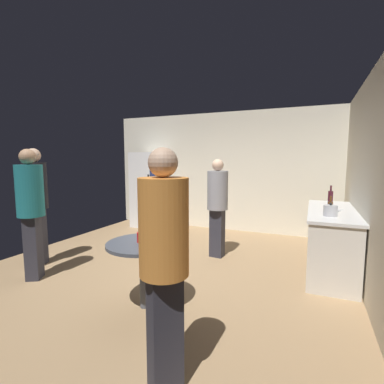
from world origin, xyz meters
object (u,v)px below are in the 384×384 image
object	(u,v)px
foreground_table	(144,252)
beer_bottle_brown	(152,236)
plastic_cup_red	(141,237)
person_in_teal_shirt	(31,204)
kettle	(331,211)
beer_bottle_amber	(146,241)
person_in_gray_shirt	(217,200)
wine_bottle_on_counter	(330,197)
beer_bottle_on_counter	(330,206)
person_in_black_shirt	(36,197)
person_in_orange_shirt	(164,252)
refrigerator	(149,190)
person_in_navy_shirt	(159,192)

from	to	relation	value
foreground_table	beer_bottle_brown	bearing A→B (deg)	-3.98
plastic_cup_red	person_in_teal_shirt	xyz separation A→B (m)	(-1.77, 0.06, 0.25)
kettle	beer_bottle_amber	bearing A→B (deg)	-135.58
kettle	person_in_gray_shirt	xyz separation A→B (m)	(-1.67, 0.42, -0.02)
wine_bottle_on_counter	beer_bottle_brown	world-z (taller)	wine_bottle_on_counter
beer_bottle_on_counter	foreground_table	distance (m)	2.61
kettle	person_in_gray_shirt	bearing A→B (deg)	166.01
kettle	beer_bottle_amber	world-z (taller)	kettle
kettle	wine_bottle_on_counter	world-z (taller)	wine_bottle_on_counter
wine_bottle_on_counter	kettle	bearing A→B (deg)	-92.54
beer_bottle_on_counter	beer_bottle_brown	xyz separation A→B (m)	(-1.79, -1.77, -0.17)
beer_bottle_amber	person_in_gray_shirt	size ratio (longest dim) A/B	0.14
beer_bottle_on_counter	person_in_gray_shirt	distance (m)	1.68
plastic_cup_red	person_in_black_shirt	bearing A→B (deg)	167.96
kettle	beer_bottle_amber	xyz separation A→B (m)	(-1.72, -1.69, -0.15)
beer_bottle_on_counter	beer_bottle_brown	distance (m)	2.52
beer_bottle_amber	person_in_orange_shirt	size ratio (longest dim) A/B	0.13
person_in_gray_shirt	foreground_table	bearing A→B (deg)	-0.30
beer_bottle_amber	person_in_black_shirt	xyz separation A→B (m)	(-2.37, 0.66, 0.24)
beer_bottle_on_counter	person_in_black_shirt	xyz separation A→B (m)	(-4.11, -1.30, 0.07)
beer_bottle_brown	person_in_black_shirt	size ratio (longest dim) A/B	0.13
beer_bottle_brown	person_in_orange_shirt	bearing A→B (deg)	-54.24
refrigerator	kettle	size ratio (longest dim) A/B	7.38
beer_bottle_on_counter	beer_bottle_brown	world-z (taller)	beer_bottle_on_counter
wine_bottle_on_counter	person_in_gray_shirt	distance (m)	1.83
wine_bottle_on_counter	person_in_teal_shirt	size ratio (longest dim) A/B	0.18
plastic_cup_red	person_in_orange_shirt	xyz separation A→B (m)	(0.78, -0.89, 0.21)
person_in_navy_shirt	kettle	bearing A→B (deg)	47.97
foreground_table	person_in_orange_shirt	xyz separation A→B (m)	(0.75, -0.89, 0.37)
beer_bottle_on_counter	person_in_navy_shirt	world-z (taller)	person_in_navy_shirt
kettle	person_in_navy_shirt	world-z (taller)	person_in_navy_shirt
beer_bottle_amber	person_in_teal_shirt	size ratio (longest dim) A/B	0.13
beer_bottle_on_counter	plastic_cup_red	xyz separation A→B (m)	(-1.93, -1.76, -0.19)
person_in_gray_shirt	person_in_black_shirt	bearing A→B (deg)	-53.10
wine_bottle_on_counter	beer_bottle_amber	distance (m)	3.28
kettle	beer_bottle_brown	world-z (taller)	kettle
person_in_black_shirt	beer_bottle_amber	bearing A→B (deg)	-34.12
beer_bottle_amber	person_in_black_shirt	world-z (taller)	person_in_black_shirt
beer_bottle_on_counter	person_in_black_shirt	size ratio (longest dim) A/B	0.13
refrigerator	plastic_cup_red	size ratio (longest dim) A/B	16.36
beer_bottle_on_counter	beer_bottle_amber	xyz separation A→B (m)	(-1.73, -1.96, -0.17)
beer_bottle_amber	beer_bottle_brown	world-z (taller)	same
beer_bottle_brown	person_in_orange_shirt	world-z (taller)	person_in_orange_shirt
person_in_black_shirt	kettle	bearing A→B (deg)	-4.44
person_in_navy_shirt	person_in_teal_shirt	distance (m)	2.26
beer_bottle_brown	person_in_black_shirt	world-z (taller)	person_in_black_shirt
refrigerator	person_in_orange_shirt	xyz separation A→B (m)	(2.77, -4.27, 0.10)
kettle	beer_bottle_brown	distance (m)	2.33
refrigerator	wine_bottle_on_counter	world-z (taller)	refrigerator
refrigerator	foreground_table	size ratio (longest dim) A/B	2.25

